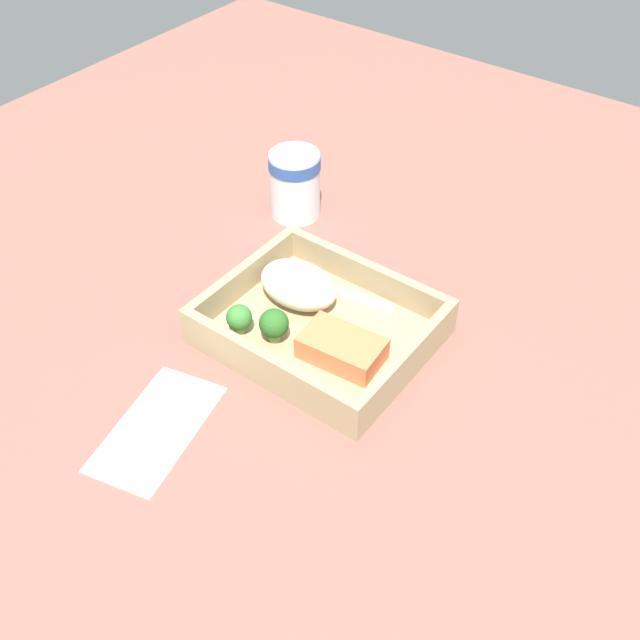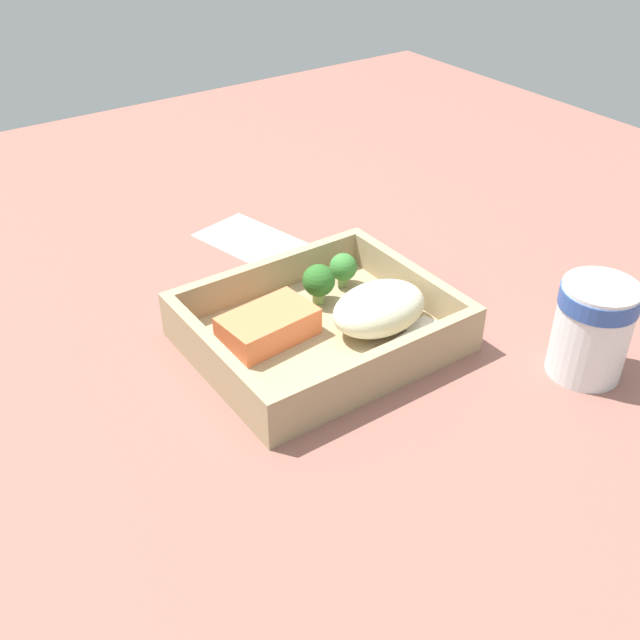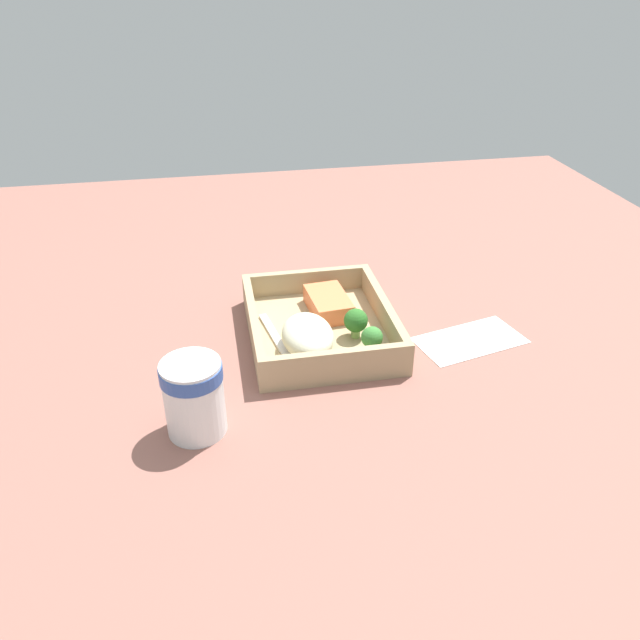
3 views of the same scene
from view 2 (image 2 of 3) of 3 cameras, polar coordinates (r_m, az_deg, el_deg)
name	(u,v)px [view 2 (image 2 of 3)]	position (r cm, az deg, el deg)	size (l,w,h in cm)	color
ground_plane	(320,350)	(76.80, 0.00, -2.28)	(160.00, 160.00, 2.00)	#88574C
takeout_tray	(320,337)	(75.85, 0.00, -1.31)	(24.96, 20.73, 1.20)	tan
tray_rim	(320,317)	(74.43, 0.00, 0.25)	(24.96, 20.73, 3.77)	tan
salmon_fillet	(268,326)	(74.13, -3.97, -0.43)	(9.22, 5.65, 2.86)	#F67948
mashed_potatoes	(379,308)	(75.05, 4.53, 0.88)	(10.31, 7.17, 4.73)	beige
broccoli_floret_1	(343,268)	(81.93, 1.78, 3.99)	(3.06, 3.06, 3.86)	#7A9A59
broccoli_floret_2	(319,281)	(78.74, -0.09, 2.96)	(3.47, 3.47, 4.46)	#7BA558
fork	(389,349)	(73.17, 5.32, -2.20)	(15.84, 4.42, 0.44)	silver
paper_cup	(593,325)	(73.70, 20.09, -0.35)	(7.24, 7.24, 9.65)	white
receipt_slip	(258,243)	(94.06, -4.77, 5.86)	(8.29, 15.77, 0.24)	white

